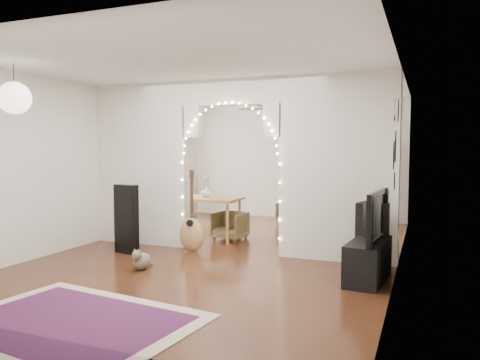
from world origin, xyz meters
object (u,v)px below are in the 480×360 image
at_px(floor_speaker, 372,238).
at_px(dining_table, 206,201).
at_px(media_console, 368,261).
at_px(dining_chair_left, 292,214).
at_px(dining_chair_right, 230,226).
at_px(bookcase, 333,185).
at_px(acoustic_guitar, 192,221).

distance_m(floor_speaker, dining_table, 3.24).
relative_size(media_console, dining_chair_left, 1.89).
bearing_deg(media_console, floor_speaker, 95.65).
height_order(dining_table, dining_chair_right, dining_table).
relative_size(floor_speaker, dining_chair_left, 1.74).
xyz_separation_m(bookcase, dining_chair_left, (-0.72, -0.76, -0.57)).
distance_m(acoustic_guitar, floor_speaker, 2.79).
bearing_deg(floor_speaker, acoustic_guitar, -173.28).
relative_size(acoustic_guitar, floor_speaker, 1.19).
distance_m(floor_speaker, media_console, 0.47).
distance_m(media_console, dining_table, 3.44).
bearing_deg(floor_speaker, media_console, -78.00).
distance_m(acoustic_guitar, dining_chair_right, 1.12).
distance_m(dining_table, dining_chair_right, 0.61).
xyz_separation_m(media_console, bookcase, (-1.26, 4.43, 0.56)).
height_order(bookcase, dining_table, bookcase).
bearing_deg(dining_chair_right, acoustic_guitar, -93.87).
height_order(floor_speaker, bookcase, bookcase).
height_order(media_console, dining_table, dining_table).
distance_m(media_console, dining_chair_right, 3.13).
xyz_separation_m(bookcase, dining_chair_right, (-1.34, -2.67, -0.56)).
bearing_deg(dining_chair_right, bookcase, 69.50).
height_order(media_console, bookcase, bookcase).
relative_size(floor_speaker, dining_chair_right, 1.69).
distance_m(floor_speaker, dining_chair_right, 2.92).
height_order(acoustic_guitar, dining_chair_right, acoustic_guitar).
relative_size(dining_chair_left, dining_chair_right, 0.97).
relative_size(bookcase, dining_chair_left, 3.07).
xyz_separation_m(floor_speaker, dining_table, (-3.00, 1.21, 0.22)).
xyz_separation_m(floor_speaker, dining_chair_right, (-2.59, 1.33, -0.21)).
bearing_deg(dining_table, dining_chair_right, 14.05).
bearing_deg(acoustic_guitar, dining_chair_right, 58.23).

